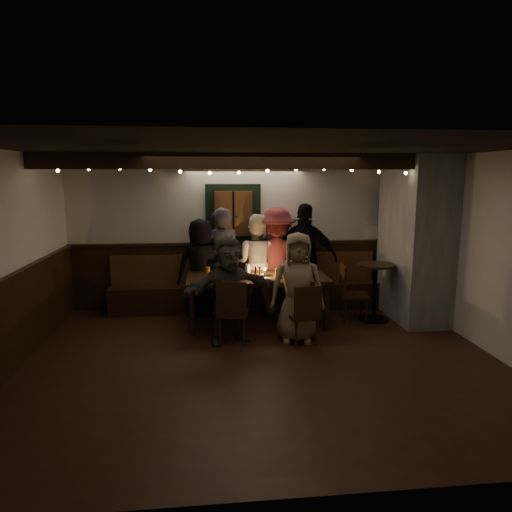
{
  "coord_description": "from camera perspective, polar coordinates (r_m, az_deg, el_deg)",
  "views": [
    {
      "loc": [
        -0.65,
        -5.39,
        2.32
      ],
      "look_at": [
        0.1,
        1.6,
        1.05
      ],
      "focal_mm": 32.0,
      "sensor_mm": 36.0,
      "label": 1
    }
  ],
  "objects": [
    {
      "name": "chair_near_left",
      "position": [
        6.26,
        -2.99,
        -6.58
      ],
      "size": [
        0.47,
        0.47,
        0.9
      ],
      "color": "black",
      "rests_on": "ground"
    },
    {
      "name": "dining_table",
      "position": [
        7.02,
        0.16,
        -3.08
      ],
      "size": [
        2.15,
        0.92,
        0.93
      ],
      "color": "black",
      "rests_on": "ground"
    },
    {
      "name": "chair_end",
      "position": [
        7.38,
        11.52,
        -4.14
      ],
      "size": [
        0.45,
        0.45,
        0.91
      ],
      "color": "black",
      "rests_on": "ground"
    },
    {
      "name": "person_a",
      "position": [
        7.57,
        -6.87,
        -1.39
      ],
      "size": [
        0.87,
        0.66,
        1.61
      ],
      "primitive_type": "imported",
      "rotation": [
        0.0,
        0.0,
        3.35
      ],
      "color": "black",
      "rests_on": "ground"
    },
    {
      "name": "person_g",
      "position": [
        6.35,
        5.17,
        -3.94
      ],
      "size": [
        0.8,
        0.57,
        1.54
      ],
      "primitive_type": "imported",
      "rotation": [
        0.0,
        0.0,
        -0.12
      ],
      "color": "#816E4E",
      "rests_on": "ground"
    },
    {
      "name": "person_b",
      "position": [
        7.61,
        -4.34,
        -0.62
      ],
      "size": [
        0.68,
        0.48,
        1.78
      ],
      "primitive_type": "imported",
      "rotation": [
        0.0,
        0.0,
        3.22
      ],
      "color": "#313137",
      "rests_on": "ground"
    },
    {
      "name": "person_e",
      "position": [
        7.75,
        6.15,
        -0.23
      ],
      "size": [
        1.17,
        0.81,
        1.84
      ],
      "primitive_type": "imported",
      "rotation": [
        0.0,
        0.0,
        2.77
      ],
      "color": "black",
      "rests_on": "ground"
    },
    {
      "name": "person_d",
      "position": [
        7.76,
        2.59,
        -0.44
      ],
      "size": [
        1.22,
        0.8,
        1.77
      ],
      "primitive_type": "imported",
      "rotation": [
        0.0,
        0.0,
        3.01
      ],
      "color": "maroon",
      "rests_on": "ground"
    },
    {
      "name": "high_top",
      "position": [
        7.52,
        14.67,
        -3.49
      ],
      "size": [
        0.57,
        0.57,
        0.92
      ],
      "color": "black",
      "rests_on": "ground"
    },
    {
      "name": "person_f",
      "position": [
        6.29,
        -3.46,
        -4.28
      ],
      "size": [
        1.45,
        0.88,
        1.49
      ],
      "primitive_type": "imported",
      "rotation": [
        0.0,
        0.0,
        0.34
      ],
      "color": "#3B332C",
      "rests_on": "ground"
    },
    {
      "name": "room",
      "position": [
        7.13,
        7.86,
        0.08
      ],
      "size": [
        6.02,
        5.01,
        2.62
      ],
      "color": "black",
      "rests_on": "ground"
    },
    {
      "name": "chair_near_right",
      "position": [
        6.26,
        6.15,
        -6.92
      ],
      "size": [
        0.45,
        0.45,
        0.85
      ],
      "color": "black",
      "rests_on": "ground"
    },
    {
      "name": "person_c",
      "position": [
        7.75,
        0.04,
        -0.85
      ],
      "size": [
        1.0,
        0.91,
        1.66
      ],
      "primitive_type": "imported",
      "rotation": [
        0.0,
        0.0,
        2.72
      ],
      "color": "beige",
      "rests_on": "ground"
    }
  ]
}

